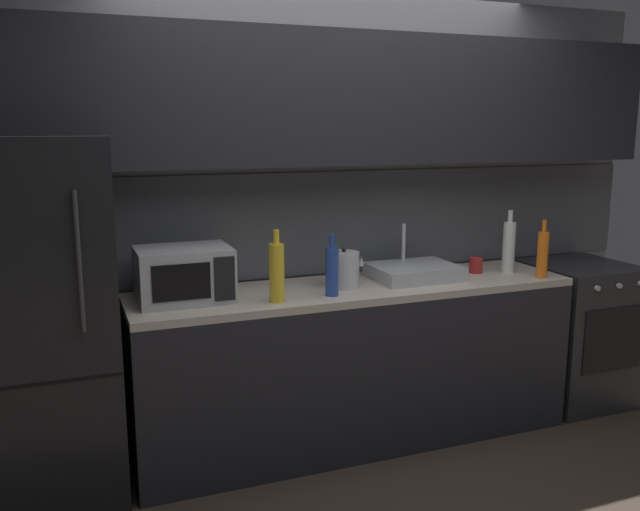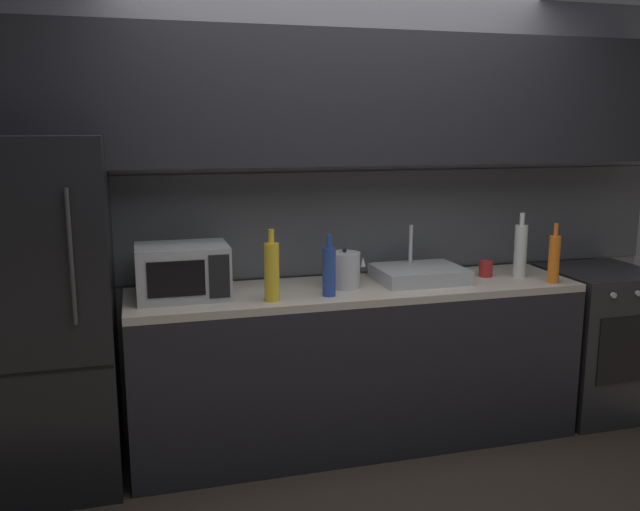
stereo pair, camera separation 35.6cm
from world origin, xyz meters
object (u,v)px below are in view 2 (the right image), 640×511
at_px(wine_bottle_orange, 554,258).
at_px(wine_bottle_clear, 520,250).
at_px(wine_bottle_blue, 329,271).
at_px(microwave, 182,271).
at_px(wine_bottle_yellow, 272,271).
at_px(oven_range, 597,341).
at_px(mug_red, 486,269).
at_px(refrigerator, 41,315).
at_px(kettle, 345,270).

xyz_separation_m(wine_bottle_orange, wine_bottle_clear, (-0.10, 0.18, 0.02)).
bearing_deg(wine_bottle_blue, microwave, 166.31).
bearing_deg(wine_bottle_yellow, wine_bottle_orange, -1.39).
relative_size(oven_range, wine_bottle_orange, 2.69).
height_order(wine_bottle_blue, mug_red, wine_bottle_blue).
bearing_deg(refrigerator, wine_bottle_clear, -0.72).
bearing_deg(refrigerator, mug_red, 0.70).
xyz_separation_m(wine_bottle_blue, wine_bottle_clear, (1.18, 0.13, 0.03)).
bearing_deg(microwave, kettle, -1.71).
height_order(refrigerator, mug_red, refrigerator).
bearing_deg(oven_range, wine_bottle_orange, -156.87).
xyz_separation_m(microwave, wine_bottle_yellow, (0.42, -0.19, 0.02)).
xyz_separation_m(oven_range, kettle, (-1.64, -0.01, 0.55)).
height_order(wine_bottle_clear, mug_red, wine_bottle_clear).
bearing_deg(oven_range, kettle, -179.80).
bearing_deg(wine_bottle_orange, wine_bottle_clear, 119.36).
height_order(refrigerator, wine_bottle_yellow, refrigerator).
bearing_deg(oven_range, wine_bottle_yellow, -175.27).
xyz_separation_m(wine_bottle_blue, mug_red, (1.00, 0.19, -0.09)).
relative_size(kettle, wine_bottle_clear, 0.58).
xyz_separation_m(refrigerator, wine_bottle_clear, (2.59, -0.03, 0.20)).
bearing_deg(oven_range, refrigerator, 179.98).
bearing_deg(wine_bottle_yellow, wine_bottle_clear, 5.41).
distance_m(wine_bottle_blue, mug_red, 1.02).
bearing_deg(oven_range, mug_red, 177.72).
distance_m(microwave, wine_bottle_orange, 2.02).
relative_size(refrigerator, wine_bottle_orange, 5.13).
distance_m(refrigerator, kettle, 1.54).
relative_size(wine_bottle_clear, mug_red, 4.11).
height_order(microwave, wine_bottle_orange, wine_bottle_orange).
relative_size(oven_range, kettle, 4.14).
height_order(refrigerator, oven_range, refrigerator).
distance_m(microwave, wine_bottle_yellow, 0.46).
distance_m(wine_bottle_yellow, mug_red, 1.32).
relative_size(oven_range, mug_red, 9.91).
bearing_deg(refrigerator, kettle, -0.26).
bearing_deg(mug_red, wine_bottle_yellow, -171.15).
bearing_deg(mug_red, wine_bottle_orange, -40.54).
xyz_separation_m(kettle, wine_bottle_clear, (1.05, -0.03, 0.06)).
bearing_deg(wine_bottle_clear, wine_bottle_yellow, -174.59).
bearing_deg(mug_red, oven_range, -2.28).
bearing_deg(wine_bottle_orange, oven_range, 23.13).
distance_m(refrigerator, microwave, 0.70).
relative_size(wine_bottle_blue, wine_bottle_clear, 0.86).
xyz_separation_m(refrigerator, wine_bottle_blue, (1.40, -0.16, 0.17)).
distance_m(refrigerator, oven_range, 3.21).
bearing_deg(wine_bottle_orange, mug_red, 139.46).
distance_m(refrigerator, mug_red, 2.41).
height_order(kettle, wine_bottle_yellow, wine_bottle_yellow).
bearing_deg(oven_range, wine_bottle_blue, -174.96).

